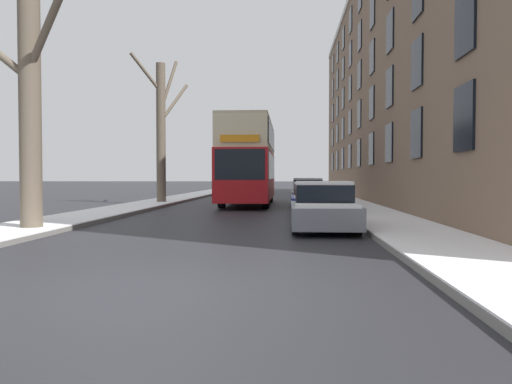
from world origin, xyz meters
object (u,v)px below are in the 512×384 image
bare_tree_left_0 (28,90)px  pedestrian_left_sidewalk (30,196)px  bare_tree_left_1 (161,128)px  oncoming_van (236,181)px  parked_car_0 (323,208)px  parked_car_2 (307,193)px  double_decker_bus (249,158)px  parked_car_1 (314,200)px

bare_tree_left_0 → pedestrian_left_sidewalk: size_ratio=4.32×
bare_tree_left_0 → bare_tree_left_1: (0.04, 14.11, 0.33)m
oncoming_van → parked_car_0: bearing=-79.3°
bare_tree_left_1 → parked_car_2: bearing=-8.7°
pedestrian_left_sidewalk → oncoming_van: bearing=13.7°
pedestrian_left_sidewalk → bare_tree_left_1: bearing=16.0°
parked_car_2 → pedestrian_left_sidewalk: pedestrian_left_sidewalk is taller
parked_car_0 → oncoming_van: oncoming_van is taller
bare_tree_left_0 → double_decker_bus: size_ratio=0.72×
parked_car_1 → pedestrian_left_sidewalk: (-8.97, -4.87, 0.31)m
parked_car_0 → pedestrian_left_sidewalk: size_ratio=2.32×
oncoming_van → bare_tree_left_0: bearing=-94.6°
double_decker_bus → oncoming_van: (-2.45, 16.95, -1.35)m
bare_tree_left_1 → parked_car_2: size_ratio=1.96×
oncoming_van → pedestrian_left_sidewalk: (-3.36, -29.20, -0.25)m
oncoming_van → pedestrian_left_sidewalk: 29.39m
bare_tree_left_0 → double_decker_bus: bearing=70.6°
bare_tree_left_1 → oncoming_van: (2.43, 16.77, -3.04)m
bare_tree_left_1 → parked_car_1: 11.60m
double_decker_bus → parked_car_1: size_ratio=2.42×
bare_tree_left_1 → parked_car_0: 15.71m
double_decker_bus → pedestrian_left_sidewalk: size_ratio=6.04×
oncoming_van → double_decker_bus: bearing=-81.8°
bare_tree_left_0 → parked_car_1: bearing=39.1°
parked_car_2 → oncoming_van: (-5.61, 18.00, 0.52)m
bare_tree_left_0 → parked_car_2: size_ratio=1.75×
bare_tree_left_0 → parked_car_2: bare_tree_left_0 is taller
double_decker_bus → parked_car_0: bearing=-76.2°
parked_car_0 → oncoming_van: size_ratio=0.70×
bare_tree_left_0 → pedestrian_left_sidewalk: bearing=117.8°
bare_tree_left_0 → parked_car_0: 8.78m
bare_tree_left_0 → parked_car_1: bare_tree_left_0 is taller
bare_tree_left_0 → pedestrian_left_sidewalk: (-0.89, 1.69, -2.96)m
parked_car_1 → oncoming_van: (-5.61, 24.33, 0.56)m
double_decker_bus → pedestrian_left_sidewalk: 13.65m
parked_car_0 → parked_car_2: bearing=90.0°
bare_tree_left_0 → parked_car_1: size_ratio=1.73×
bare_tree_left_1 → parked_car_2: 8.87m
bare_tree_left_0 → oncoming_van: bare_tree_left_0 is taller
bare_tree_left_0 → parked_car_1: 10.91m
bare_tree_left_1 → parked_car_2: (8.04, -1.23, -3.56)m
oncoming_van → pedestrian_left_sidewalk: bearing=-96.6°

